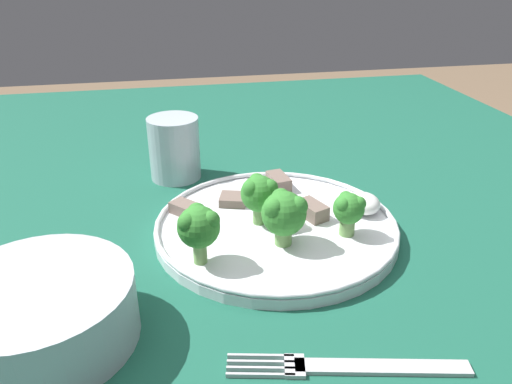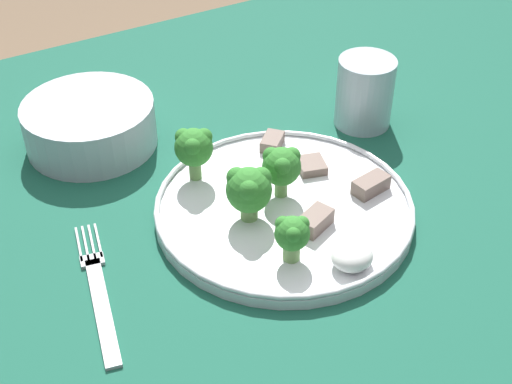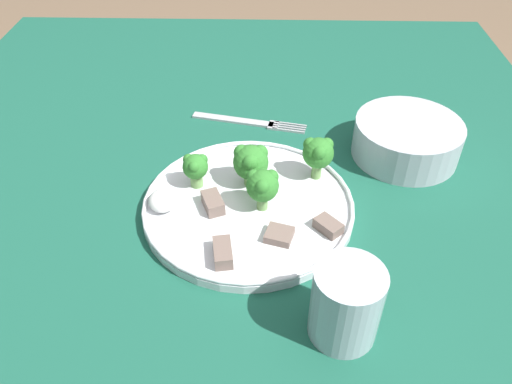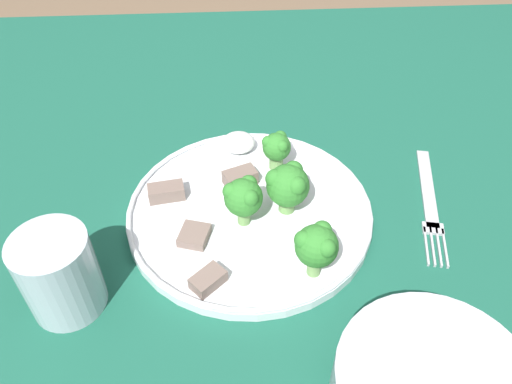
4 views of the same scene
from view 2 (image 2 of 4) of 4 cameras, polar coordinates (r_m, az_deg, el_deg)
table at (r=0.84m, az=4.59°, el=-6.70°), size 1.39×1.08×0.76m
dinner_plate at (r=0.78m, az=2.25°, el=-1.27°), size 0.28×0.28×0.02m
fork at (r=0.71m, az=-12.49°, el=-7.73°), size 0.06×0.20×0.00m
cream_bowl at (r=0.90m, az=-13.13°, el=5.21°), size 0.16×0.16×0.06m
drinking_glass at (r=0.92m, az=8.66°, el=7.63°), size 0.07×0.07×0.09m
broccoli_floret_near_rim_left at (r=0.77m, az=2.06°, el=2.10°), size 0.04×0.04×0.06m
broccoli_floret_center_left at (r=0.74m, az=-0.57°, el=0.23°), size 0.05×0.05×0.06m
broccoli_floret_back_left at (r=0.70m, az=2.91°, el=-3.38°), size 0.04×0.04×0.05m
broccoli_floret_front_left at (r=0.80m, az=-5.00°, el=3.61°), size 0.04×0.04×0.06m
meat_slice_front_slice at (r=0.80m, az=9.21°, el=0.54°), size 0.04×0.03×0.02m
meat_slice_middle_slice at (r=0.75m, az=4.76°, el=-2.30°), size 0.04×0.04×0.02m
meat_slice_rear_slice at (r=0.83m, az=4.45°, el=2.13°), size 0.04×0.04×0.01m
meat_slice_edge_slice at (r=0.86m, az=1.31°, el=4.03°), size 0.04×0.04×0.01m
sauce_dollop at (r=0.71m, az=7.70°, el=-5.13°), size 0.04×0.04×0.02m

